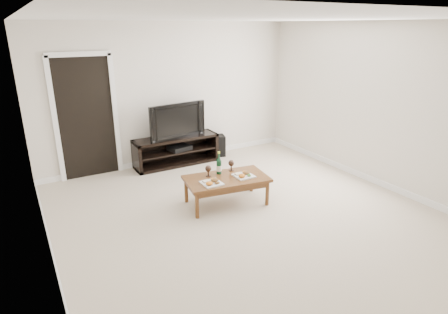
% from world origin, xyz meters
% --- Properties ---
extents(floor, '(5.50, 5.50, 0.00)m').
position_xyz_m(floor, '(0.00, 0.00, 0.00)').
color(floor, '#BAAF95').
rests_on(floor, ground).
extents(back_wall, '(5.00, 0.04, 2.60)m').
position_xyz_m(back_wall, '(0.00, 2.77, 1.30)').
color(back_wall, silver).
rests_on(back_wall, ground).
extents(ceiling, '(5.00, 5.50, 0.04)m').
position_xyz_m(ceiling, '(0.00, 0.00, 2.62)').
color(ceiling, white).
rests_on(ceiling, back_wall).
extents(doorway, '(0.90, 0.02, 2.05)m').
position_xyz_m(doorway, '(-1.55, 2.73, 1.02)').
color(doorway, black).
rests_on(doorway, ground).
extents(media_console, '(1.60, 0.45, 0.55)m').
position_xyz_m(media_console, '(-0.04, 2.50, 0.28)').
color(media_console, black).
rests_on(media_console, ground).
extents(television, '(1.14, 0.30, 0.65)m').
position_xyz_m(television, '(-0.04, 2.50, 0.88)').
color(television, black).
rests_on(television, media_console).
extents(av_receiver, '(0.45, 0.38, 0.08)m').
position_xyz_m(av_receiver, '(0.03, 2.48, 0.33)').
color(av_receiver, black).
rests_on(av_receiver, media_console).
extents(subwoofer, '(0.34, 0.34, 0.42)m').
position_xyz_m(subwoofer, '(0.90, 2.57, 0.21)').
color(subwoofer, black).
rests_on(subwoofer, ground).
extents(coffee_table, '(1.29, 0.83, 0.42)m').
position_xyz_m(coffee_table, '(-0.06, 0.57, 0.21)').
color(coffee_table, brown).
rests_on(coffee_table, ground).
extents(plate_left, '(0.27, 0.27, 0.07)m').
position_xyz_m(plate_left, '(-0.36, 0.47, 0.45)').
color(plate_left, white).
rests_on(plate_left, coffee_table).
extents(plate_right, '(0.27, 0.27, 0.07)m').
position_xyz_m(plate_right, '(0.18, 0.48, 0.45)').
color(plate_right, white).
rests_on(plate_right, coffee_table).
extents(wine_bottle, '(0.07, 0.07, 0.35)m').
position_xyz_m(wine_bottle, '(-0.08, 0.76, 0.59)').
color(wine_bottle, '#0D321B').
rests_on(wine_bottle, coffee_table).
extents(goblet_left, '(0.09, 0.09, 0.17)m').
position_xyz_m(goblet_left, '(-0.27, 0.75, 0.51)').
color(goblet_left, '#33241C').
rests_on(goblet_left, coffee_table).
extents(goblet_right, '(0.09, 0.09, 0.17)m').
position_xyz_m(goblet_right, '(0.15, 0.78, 0.51)').
color(goblet_right, '#33241C').
rests_on(goblet_right, coffee_table).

